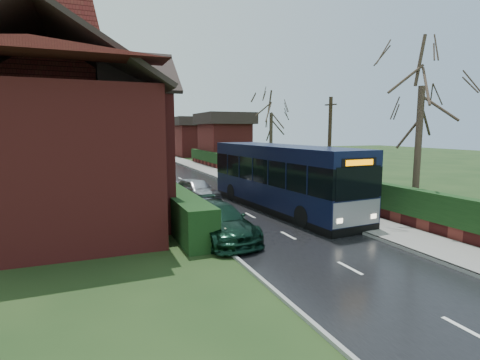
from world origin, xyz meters
name	(u,v)px	position (x,y,z in m)	size (l,w,h in m)	color
ground	(267,225)	(0.00, 0.00, 0.00)	(140.00, 140.00, 0.00)	#2E431D
road	(205,192)	(0.00, 10.00, 0.01)	(6.00, 100.00, 0.02)	black
pavement	(259,188)	(4.25, 10.00, 0.07)	(2.50, 100.00, 0.14)	slate
kerb_right	(245,189)	(3.05, 10.00, 0.07)	(0.12, 100.00, 0.14)	gray
kerb_left	(162,194)	(-3.05, 10.00, 0.05)	(0.12, 100.00, 0.10)	gray
front_hedge	(163,196)	(-3.90, 5.00, 0.80)	(1.20, 16.00, 1.60)	black
picket_fence	(177,201)	(-3.15, 5.00, 0.45)	(0.10, 16.00, 0.90)	tan
right_wall_hedge	(278,174)	(5.80, 10.00, 1.02)	(0.60, 50.00, 1.80)	maroon
brick_house	(62,130)	(-8.73, 4.78, 4.38)	(9.30, 14.60, 10.30)	maroon
bus	(281,178)	(2.20, 2.75, 1.76)	(3.58, 11.89, 3.56)	black
car_silver	(196,189)	(-1.50, 7.03, 0.72)	(1.69, 4.20, 1.43)	#B3B2B7
car_green	(217,221)	(-2.90, -1.29, 0.73)	(2.06, 5.06, 1.47)	black
car_distant	(157,157)	(1.09, 37.08, 0.64)	(1.36, 3.89, 1.28)	black
bus_stop_sign	(294,173)	(4.00, 4.51, 1.80)	(0.18, 0.41, 2.73)	slate
telegraph_pole	(329,150)	(5.80, 3.47, 3.20)	(0.33, 0.79, 6.32)	black
tree_right_near	(423,76)	(6.77, -2.15, 6.83)	(4.23, 4.23, 9.14)	#3B2C22
tree_right_far	(271,108)	(9.00, 17.63, 6.45)	(4.47, 4.47, 8.63)	#33281E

